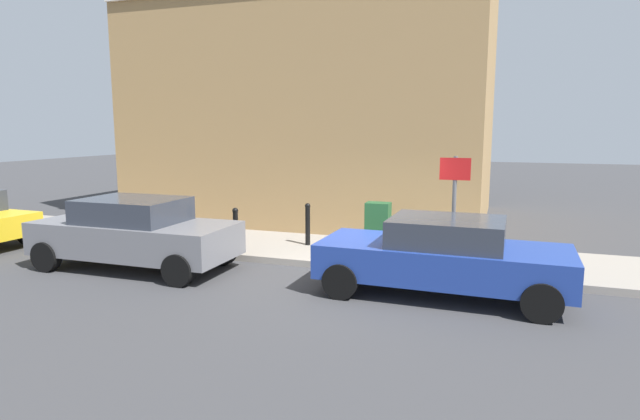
% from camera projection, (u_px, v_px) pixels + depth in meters
% --- Properties ---
extents(ground, '(80.00, 80.00, 0.00)m').
position_uv_depth(ground, '(367.00, 279.00, 10.58)').
color(ground, '#38383A').
extents(sidewalk, '(2.78, 30.00, 0.15)m').
position_uv_depth(sidewalk, '(167.00, 238.00, 14.21)').
color(sidewalk, gray).
rests_on(sidewalk, ground).
extents(corner_building, '(8.00, 10.74, 9.92)m').
position_uv_depth(corner_building, '(324.00, 69.00, 17.58)').
color(corner_building, '#9E7A4C').
rests_on(corner_building, ground).
extents(car_blue, '(1.97, 4.43, 1.42)m').
position_uv_depth(car_blue, '(443.00, 256.00, 9.44)').
color(car_blue, navy).
rests_on(car_blue, ground).
extents(car_grey, '(1.92, 4.36, 1.52)m').
position_uv_depth(car_grey, '(135.00, 232.00, 11.27)').
color(car_grey, slate).
rests_on(car_grey, ground).
extents(utility_cabinet, '(0.46, 0.61, 1.15)m').
position_uv_depth(utility_cabinet, '(378.00, 229.00, 12.23)').
color(utility_cabinet, '#1E4C28').
rests_on(utility_cabinet, sidewalk).
extents(bollard_near_cabinet, '(0.14, 0.14, 1.04)m').
position_uv_depth(bollard_near_cabinet, '(308.00, 223.00, 12.90)').
color(bollard_near_cabinet, black).
rests_on(bollard_near_cabinet, sidewalk).
extents(bollard_far_kerb, '(0.14, 0.14, 1.04)m').
position_uv_depth(bollard_far_kerb, '(236.00, 228.00, 12.17)').
color(bollard_far_kerb, black).
rests_on(bollard_far_kerb, sidewalk).
extents(street_sign, '(0.08, 0.60, 2.30)m').
position_uv_depth(street_sign, '(454.00, 196.00, 10.48)').
color(street_sign, '#59595B').
rests_on(street_sign, sidewalk).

